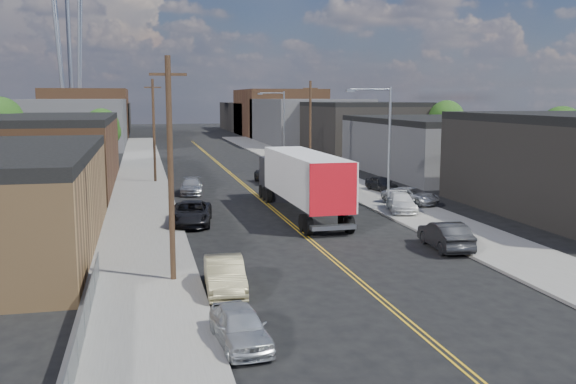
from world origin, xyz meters
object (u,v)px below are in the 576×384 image
car_left_b (225,275)px  car_left_d (191,186)px  car_left_a (240,326)px  car_ahead_truck (271,176)px  car_right_oncoming (445,235)px  semi_truck (299,178)px  car_right_lot_a (411,196)px  car_left_c (191,213)px  car_right_lot_c (382,183)px  car_right_lot_b (401,202)px

car_left_b → car_left_d: car_left_b is taller
car_left_a → car_ahead_truck: (9.15, 40.06, 0.07)m
car_left_a → car_right_oncoming: bearing=35.4°
semi_truck → car_ahead_truck: semi_truck is taller
semi_truck → car_ahead_truck: size_ratio=3.20×
car_left_d → car_left_a: bearing=-85.9°
car_right_lot_a → car_right_oncoming: bearing=-136.8°
car_left_d → car_right_lot_a: 18.79m
semi_truck → car_left_b: (-7.64, -17.73, -1.78)m
semi_truck → car_left_c: bearing=-162.7°
car_left_c → car_right_lot_c: size_ratio=1.45×
car_left_d → car_ahead_truck: size_ratio=0.85×
car_left_b → car_right_oncoming: 13.72m
car_left_d → car_ahead_truck: bearing=38.8°
car_right_lot_c → car_left_a: bearing=-128.1°
car_left_a → car_left_b: car_left_b is taller
semi_truck → car_left_c: semi_truck is taller
car_right_lot_b → car_ahead_truck: (-5.85, 18.00, -0.05)m
car_left_c → car_right_lot_b: 15.03m
car_right_lot_a → car_ahead_truck: (-7.82, 15.22, -0.05)m
car_left_a → car_right_lot_c: size_ratio=1.04×
semi_truck → car_left_b: bearing=-114.4°
car_ahead_truck → semi_truck: bearing=-97.2°
car_right_oncoming → car_left_c: bearing=-32.0°
car_right_lot_b → car_left_c: bearing=-163.0°
car_left_c → car_left_d: 13.71m
car_left_c → car_right_lot_a: car_left_c is taller
car_left_a → car_left_d: size_ratio=0.87×
car_right_lot_c → car_left_b: bearing=-133.0°
car_right_lot_a → car_right_lot_c: size_ratio=1.21×
car_left_d → car_right_lot_b: bearing=-36.6°
car_right_oncoming → car_left_b: bearing=27.4°
car_left_b → car_ahead_truck: car_left_b is taller
car_left_b → semi_truck: bearing=69.4°
car_left_c → car_right_oncoming: size_ratio=1.17×
car_right_lot_c → car_right_oncoming: bearing=-111.5°
car_left_c → car_right_lot_a: bearing=20.0°
car_right_lot_a → car_ahead_truck: car_ahead_truck is taller
car_right_lot_a → car_ahead_truck: bearing=86.6°
car_left_b → car_right_lot_a: size_ratio=0.99×
car_left_a → car_right_lot_a: (16.98, 24.84, 0.12)m
car_left_d → car_right_lot_a: size_ratio=0.99×
car_left_c → car_ahead_truck: size_ratio=1.04×
car_left_b → car_left_a: bearing=-89.7°
car_left_a → car_right_lot_a: 30.09m
car_left_a → semi_truck: bearing=66.4°
car_right_oncoming → semi_truck: bearing=-62.5°
car_right_lot_a → car_right_lot_b: (-1.98, -2.78, 0.01)m
car_right_lot_c → car_ahead_truck: (-8.21, 8.00, -0.06)m
car_left_a → car_left_b: (0.26, 6.06, 0.08)m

